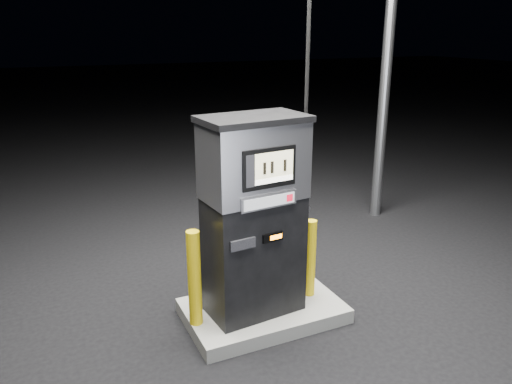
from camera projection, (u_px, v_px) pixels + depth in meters
name	position (u px, v px, depth m)	size (l,w,h in m)	color
ground	(263.00, 317.00, 5.26)	(80.00, 80.00, 0.00)	black
pump_island	(263.00, 311.00, 5.24)	(1.60, 1.00, 0.15)	slate
fuel_dispenser	(254.00, 216.00, 4.82)	(1.12, 0.67, 4.13)	black
bollard_left	(194.00, 278.00, 4.74)	(0.13, 0.13, 0.97)	yellow
bollard_right	(310.00, 258.00, 5.29)	(0.11, 0.11, 0.85)	yellow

